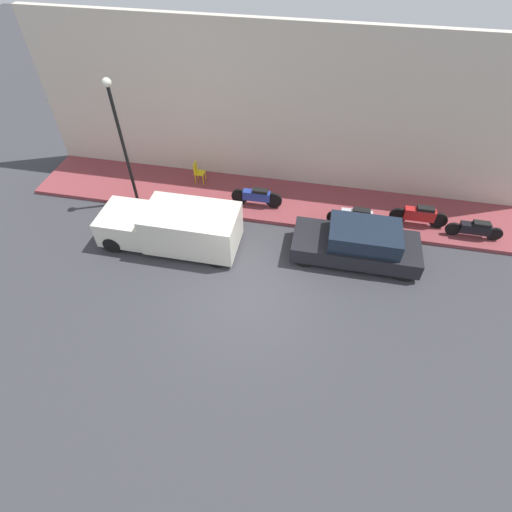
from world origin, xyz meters
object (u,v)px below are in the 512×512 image
Objects in this scene: parked_car at (358,243)px; cafe_chair at (198,171)px; motorcycle_blue at (257,196)px; streetlamp at (119,130)px; delivery_van at (172,227)px; scooter_silver at (356,217)px; motorcycle_black at (475,229)px; motorcycle_red at (419,215)px.

cafe_chair is (3.15, 6.72, 0.01)m from parked_car.
parked_car reaches higher than motorcycle_blue.
cafe_chair is (1.67, -2.13, -2.53)m from streetlamp.
parked_car is 0.87× the size of delivery_van.
parked_car is at bearing -84.80° from delivery_van.
parked_car is at bearing -177.02° from scooter_silver.
motorcycle_black is 13.30m from streetlamp.
delivery_van reaches higher than motorcycle_red.
parked_car is at bearing 132.36° from motorcycle_red.
motorcycle_black is 0.41× the size of streetlamp.
motorcycle_blue is 5.57m from streetlamp.
motorcycle_black is (0.20, -4.26, -0.04)m from scooter_silver.
delivery_van is 2.45× the size of motorcycle_blue.
parked_car is 4.52m from motorcycle_black.
motorcycle_red is at bearing -87.15° from streetlamp.
parked_car is 2.20× the size of motorcycle_black.
streetlamp reaches higher than motorcycle_black.
delivery_van is 6.78m from scooter_silver.
motorcycle_red is at bearing -77.09° from scooter_silver.
scooter_silver reaches higher than motorcycle_black.
scooter_silver is 6.85m from cafe_chair.
motorcycle_black is 11.00m from cafe_chair.
streetlamp is at bearing 92.85° from motorcycle_red.
streetlamp reaches higher than scooter_silver.
delivery_van is 9.15m from motorcycle_red.
scooter_silver is 0.44× the size of streetlamp.
cafe_chair is at bearing 3.06° from delivery_van.
delivery_van is at bearing 135.59° from motorcycle_blue.
delivery_van reaches higher than cafe_chair.
motorcycle_black is (2.30, -10.70, -0.27)m from delivery_van.
scooter_silver is 1.08× the size of motorcycle_black.
delivery_van is at bearing 106.71° from motorcycle_red.
parked_car is at bearing 112.26° from motorcycle_black.
scooter_silver is (-0.53, 2.31, -0.03)m from motorcycle_red.
scooter_silver is at bearing -71.96° from delivery_van.
scooter_silver is at bearing -97.57° from motorcycle_blue.
motorcycle_blue is (-0.01, 6.19, -0.03)m from motorcycle_red.
streetlamp reaches higher than delivery_van.
streetlamp is (-0.23, 13.04, 2.64)m from motorcycle_black.
motorcycle_red reaches higher than motorcycle_blue.
delivery_van is 3.92m from streetlamp.
parked_car is 7.43m from cafe_chair.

